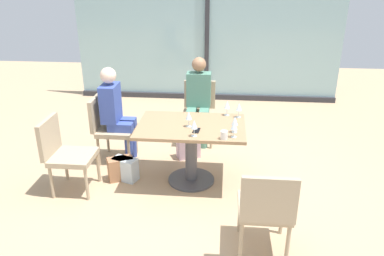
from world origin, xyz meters
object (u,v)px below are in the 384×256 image
cell_phone_on_table (196,130)px  handbag_2 (121,168)px  chair_near_window (199,108)px  wine_glass_3 (189,116)px  person_far_left (116,110)px  wine_glass_4 (234,126)px  chair_side_end (64,151)px  coffee_cup (224,135)px  wine_glass_0 (227,105)px  wine_glass_1 (239,107)px  dining_table_main (191,140)px  wine_glass_5 (235,121)px  chair_front_right (266,207)px  chair_far_left (109,125)px  person_near_window (198,97)px  wine_glass_2 (194,125)px  handbag_0 (125,169)px  handbag_1 (188,148)px

cell_phone_on_table → handbag_2: cell_phone_on_table is taller
chair_near_window → wine_glass_3: wine_glass_3 is taller
person_far_left → wine_glass_4: (1.50, -0.78, 0.16)m
chair_side_end → coffee_cup: 1.81m
wine_glass_0 → wine_glass_3: size_ratio=1.00×
wine_glass_1 → dining_table_main: bearing=-151.9°
wine_glass_5 → wine_glass_1: bearing=83.2°
wine_glass_1 → coffee_cup: 0.67m
dining_table_main → chair_front_right: size_ratio=1.42×
person_far_left → wine_glass_5: person_far_left is taller
chair_far_left → handbag_2: 0.68m
wine_glass_4 → cell_phone_on_table: bearing=161.7°
chair_side_end → person_near_window: bearing=45.5°
coffee_cup → chair_far_left: bearing=151.1°
chair_side_end → chair_front_right: bearing=-22.6°
dining_table_main → person_far_left: bearing=154.8°
coffee_cup → handbag_2: 1.43m
chair_side_end → wine_glass_3: wine_glass_3 is taller
dining_table_main → wine_glass_4: wine_glass_4 is taller
wine_glass_4 → chair_far_left: bearing=154.2°
person_far_left → handbag_2: size_ratio=4.20×
chair_front_right → person_near_window: (-0.76, 2.33, 0.20)m
dining_table_main → wine_glass_2: (0.06, -0.31, 0.33)m
wine_glass_1 → handbag_0: wine_glass_1 is taller
handbag_0 → chair_near_window: bearing=78.3°
dining_table_main → coffee_cup: size_ratio=13.68×
wine_glass_3 → wine_glass_5: same height
person_far_left → wine_glass_1: bearing=-6.9°
wine_glass_5 → handbag_1: size_ratio=0.62×
wine_glass_3 → handbag_1: (-0.07, 0.67, -0.72)m
dining_table_main → handbag_1: dining_table_main is taller
chair_near_window → person_far_left: 1.28m
person_near_window → wine_glass_5: 1.38m
chair_side_end → wine_glass_0: 1.97m
chair_front_right → cell_phone_on_table: (-0.68, 1.05, 0.24)m
chair_side_end → person_far_left: size_ratio=0.69×
person_far_left → wine_glass_2: 1.35m
person_near_window → cell_phone_on_table: bearing=-86.7°
wine_glass_0 → handbag_1: wine_glass_0 is taller
wine_glass_5 → coffee_cup: wine_glass_5 is taller
person_near_window → wine_glass_2: bearing=-87.6°
wine_glass_0 → handbag_1: bearing=151.9°
wine_glass_1 → wine_glass_2: 0.77m
wine_glass_0 → cell_phone_on_table: (-0.33, -0.51, -0.13)m
cell_phone_on_table → wine_glass_1: bearing=49.1°
wine_glass_3 → handbag_0: wine_glass_3 is taller
wine_glass_3 → coffee_cup: wine_glass_3 is taller
person_far_left → cell_phone_on_table: size_ratio=8.75×
person_far_left → wine_glass_4: size_ratio=6.81×
person_near_window → wine_glass_1: person_near_window is taller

